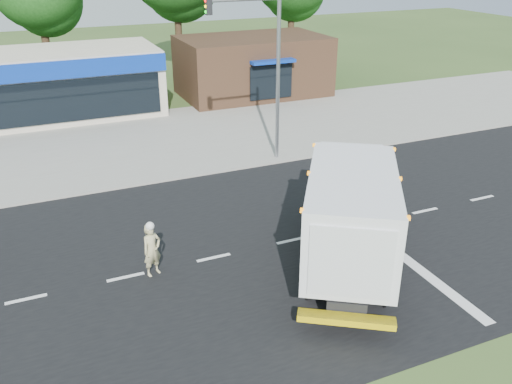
# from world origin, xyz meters

# --- Properties ---
(ground) EXTENTS (120.00, 120.00, 0.00)m
(ground) POSITION_xyz_m (0.00, 0.00, 0.00)
(ground) COLOR #385123
(ground) RESTS_ON ground
(road_asphalt) EXTENTS (60.00, 14.00, 0.02)m
(road_asphalt) POSITION_xyz_m (0.00, 0.00, 0.00)
(road_asphalt) COLOR black
(road_asphalt) RESTS_ON ground
(sidewalk) EXTENTS (60.00, 2.40, 0.12)m
(sidewalk) POSITION_xyz_m (0.00, 8.20, 0.06)
(sidewalk) COLOR gray
(sidewalk) RESTS_ON ground
(parking_apron) EXTENTS (60.00, 9.00, 0.02)m
(parking_apron) POSITION_xyz_m (0.00, 14.00, 0.01)
(parking_apron) COLOR gray
(parking_apron) RESTS_ON ground
(lane_markings) EXTENTS (55.20, 7.00, 0.01)m
(lane_markings) POSITION_xyz_m (1.35, -1.35, 0.02)
(lane_markings) COLOR silver
(lane_markings) RESTS_ON road_asphalt
(ems_box_truck) EXTENTS (6.47, 8.19, 3.60)m
(ems_box_truck) POSITION_xyz_m (1.00, -2.07, 2.08)
(ems_box_truck) COLOR black
(ems_box_truck) RESTS_ON ground
(emergency_worker) EXTENTS (0.77, 0.64, 1.90)m
(emergency_worker) POSITION_xyz_m (-5.10, -0.16, 0.93)
(emergency_worker) COLOR #C2B681
(emergency_worker) RESTS_ON ground
(retail_strip_mall) EXTENTS (18.00, 6.20, 4.00)m
(retail_strip_mall) POSITION_xyz_m (-9.00, 19.93, 2.01)
(retail_strip_mall) COLOR #C1B5A0
(retail_strip_mall) RESTS_ON ground
(brown_storefront) EXTENTS (10.00, 6.70, 4.00)m
(brown_storefront) POSITION_xyz_m (7.00, 19.98, 2.00)
(brown_storefront) COLOR #382316
(brown_storefront) RESTS_ON ground
(traffic_signal_pole) EXTENTS (3.51, 0.25, 8.00)m
(traffic_signal_pole) POSITION_xyz_m (2.35, 7.60, 4.92)
(traffic_signal_pole) COLOR gray
(traffic_signal_pole) RESTS_ON ground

